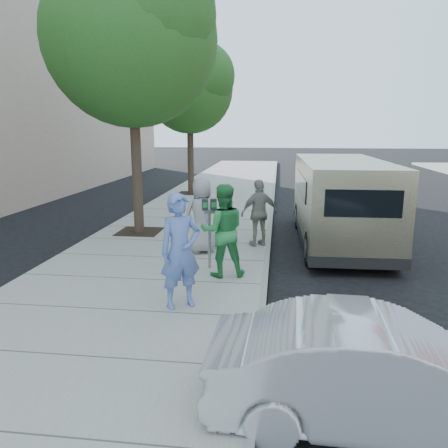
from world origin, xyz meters
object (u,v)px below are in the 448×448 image
at_px(van, 340,200).
at_px(person_gray_shirt, 202,215).
at_px(person_officer, 180,251).
at_px(person_striped_polo, 259,213).
at_px(tree_near, 133,32).
at_px(person_green_shirt, 223,231).
at_px(parking_meter, 209,218).
at_px(sedan, 382,374).
at_px(tree_far, 190,85).

distance_m(van, person_gray_shirt, 3.88).
xyz_separation_m(person_officer, person_striped_polo, (1.11, 4.04, -0.12)).
relative_size(tree_near, person_green_shirt, 4.03).
height_order(parking_meter, van, van).
relative_size(sedan, person_striped_polo, 2.16).
bearing_deg(person_striped_polo, tree_near, -45.15).
distance_m(parking_meter, van, 4.29).
relative_size(person_gray_shirt, person_striped_polo, 1.07).
bearing_deg(person_green_shirt, van, -141.34).
bearing_deg(person_gray_shirt, tree_far, -103.65).
height_order(tree_near, van, tree_near).
relative_size(parking_meter, person_officer, 0.78).
relative_size(tree_near, tree_far, 1.16).
xyz_separation_m(tree_near, person_officer, (2.34, -5.12, -4.43)).
distance_m(sedan, person_officer, 3.70).
bearing_deg(person_green_shirt, person_officer, 60.47).
bearing_deg(person_striped_polo, parking_meter, 35.94).
bearing_deg(tree_far, person_gray_shirt, -77.31).
relative_size(tree_near, person_gray_shirt, 4.16).
bearing_deg(person_striped_polo, person_gray_shirt, 2.59).
relative_size(tree_far, sedan, 1.78).
bearing_deg(tree_near, person_striped_polo, -17.46).
height_order(van, person_gray_shirt, van).
xyz_separation_m(parking_meter, person_striped_polo, (0.96, 1.94, -0.24)).
xyz_separation_m(van, person_green_shirt, (-2.72, -3.44, -0.12)).
bearing_deg(person_striped_polo, sedan, 75.86).
bearing_deg(person_gray_shirt, parking_meter, 80.73).
bearing_deg(person_officer, tree_far, 67.83).
height_order(tree_far, person_officer, tree_far).
distance_m(tree_near, sedan, 10.38).
bearing_deg(tree_far, person_officer, -79.57).
bearing_deg(person_officer, van, 25.20).
distance_m(van, person_officer, 6.02).
height_order(sedan, person_officer, person_officer).
xyz_separation_m(parking_meter, person_green_shirt, (0.34, -0.44, -0.15)).
bearing_deg(person_green_shirt, tree_near, -63.86).
bearing_deg(tree_near, person_gray_shirt, -41.11).
relative_size(van, person_green_shirt, 3.30).
height_order(parking_meter, person_striped_polo, person_striped_polo).
xyz_separation_m(sedan, person_gray_shirt, (-2.90, 5.76, 0.45)).
relative_size(person_officer, person_gray_shirt, 1.06).
bearing_deg(parking_meter, sedan, -74.76).
distance_m(person_officer, person_striped_polo, 4.19).
height_order(tree_near, tree_far, tree_near).
xyz_separation_m(tree_far, van, (5.55, -7.63, -3.68)).
xyz_separation_m(van, person_striped_polo, (-2.10, -1.06, -0.20)).
bearing_deg(sedan, tree_far, 19.78).
height_order(tree_near, person_gray_shirt, tree_near).
relative_size(van, person_officer, 3.21).
bearing_deg(tree_far, tree_near, -90.00).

